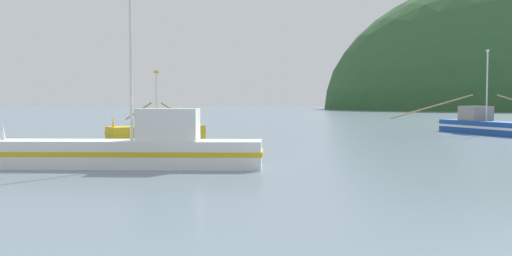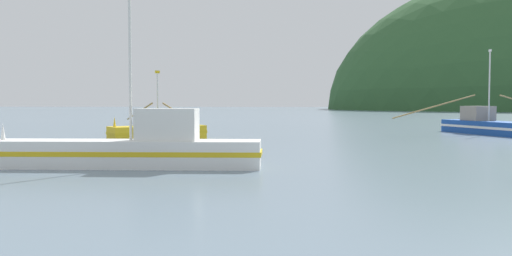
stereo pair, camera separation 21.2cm
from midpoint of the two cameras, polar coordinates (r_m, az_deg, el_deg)
The scene contains 3 objects.
fishing_boat_blue at distance 50.25m, azimuth 22.94°, elevation 0.30°, with size 16.88×9.97×7.24m.
fishing_boat_yellow at distance 39.37m, azimuth -10.50°, elevation -0.27°, with size 8.38×10.68×5.03m.
fishing_boat_white at distance 23.09m, azimuth -13.33°, elevation -2.23°, with size 11.61×2.68×7.23m.
Camera 1 is at (3.98, -3.59, 2.76)m, focal length 37.53 mm.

